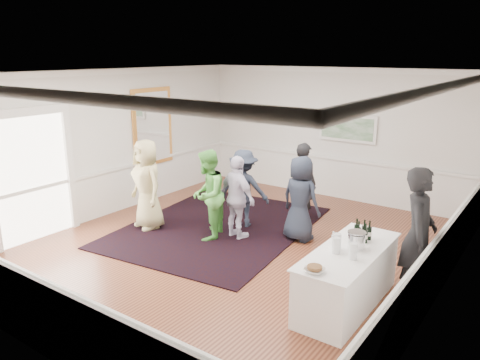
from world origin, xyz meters
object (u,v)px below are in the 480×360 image
Objects in this scene: guest_navy at (300,199)px; ice_bucket at (356,240)px; nut_bowl at (315,269)px; guest_dark_b at (303,182)px; guest_dark_a at (244,189)px; bartender at (418,235)px; guest_tan at (147,184)px; serving_table at (348,277)px; guest_lilac at (237,198)px; guest_green at (208,195)px.

ice_bucket is (1.78, -1.67, 0.14)m from guest_navy.
nut_bowl is at bearing 129.11° from guest_navy.
nut_bowl is at bearing 129.79° from guest_dark_b.
bartender is at bearing 145.60° from guest_dark_a.
guest_tan is 3.12m from guest_navy.
guest_navy is at bearing 161.82° from guest_dark_a.
guest_navy reaches higher than nut_bowl.
ice_bucket reaches higher than serving_table.
guest_lilac is 3.00m from ice_bucket.
guest_dark_b is 4.25m from nut_bowl.
guest_dark_a reaches higher than serving_table.
guest_tan is (-5.32, -0.20, -0.07)m from bartender.
guest_navy reaches higher than guest_lilac.
bartender is at bearing 42.91° from ice_bucket.
guest_dark_a is at bearing 151.98° from ice_bucket.
guest_dark_b reaches higher than guest_navy.
guest_lilac is at bearing 142.48° from nut_bowl.
serving_table is at bearing 173.11° from guest_lilac.
guest_dark_b is at bearing 59.45° from guest_tan.
bartender is 1.07× the size of guest_tan.
ice_bucket is at bearing 132.66° from guest_dark_a.
bartender is 1.20× the size of guest_navy.
bartender is 1.17× the size of guest_dark_b.
bartender is at bearing 45.98° from serving_table.
bartender is (0.72, 0.75, 0.57)m from serving_table.
guest_dark_b reaches higher than serving_table.
bartender reaches higher than guest_dark_a.
guest_green reaches higher than nut_bowl.
guest_lilac is at bearing 34.57° from guest_tan.
serving_table is 1.23× the size of guest_dark_b.
guest_lilac is at bearing 157.29° from serving_table.
serving_table is at bearing -111.54° from ice_bucket.
guest_green reaches higher than guest_lilac.
guest_navy is (0.48, -1.00, -0.03)m from guest_dark_b.
guest_dark_b is at bearing 130.42° from guest_green.
guest_green reaches higher than serving_table.
guest_navy is (2.86, 1.23, -0.10)m from guest_tan.
guest_navy is 3.14m from nut_bowl.
guest_dark_b is (0.83, 1.03, 0.04)m from guest_dark_a.
guest_tan reaches higher than guest_dark_b.
serving_table is 1.01m from nut_bowl.
guest_dark_b is at bearing -56.95° from guest_navy.
guest_tan is 1.14× the size of guest_dark_a.
guest_tan is at bearing 53.15° from guest_dark_b.
guest_navy is at bearing 136.85° from ice_bucket.
bartender reaches higher than ice_bucket.
serving_table is 1.27× the size of guest_navy.
guest_green is at bearing 59.02° from guest_dark_a.
guest_green is 6.77× the size of ice_bucket.
guest_green reaches higher than guest_dark_a.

